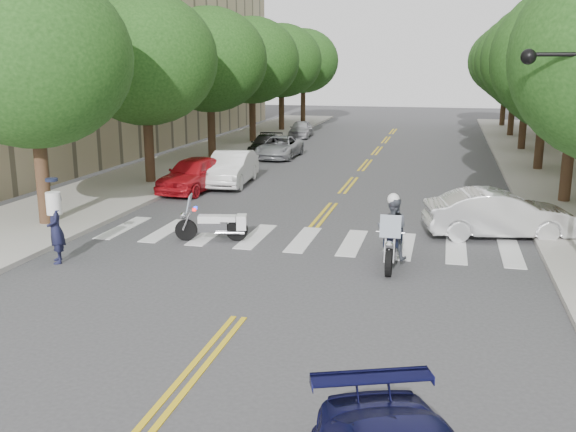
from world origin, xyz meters
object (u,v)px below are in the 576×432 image
(motorcycle_parked, at_px, (218,225))
(officer_standing, at_px, (56,229))
(convertible, at_px, (499,214))
(motorcycle_police, at_px, (392,233))

(motorcycle_parked, height_order, officer_standing, officer_standing)
(officer_standing, xyz_separation_m, convertible, (12.06, 5.68, -0.20))
(motorcycle_police, height_order, convertible, motorcycle_police)
(officer_standing, height_order, convertible, officer_standing)
(motorcycle_parked, distance_m, officer_standing, 4.80)
(motorcycle_police, distance_m, convertible, 4.79)
(motorcycle_parked, distance_m, convertible, 8.86)
(motorcycle_police, bearing_deg, convertible, -130.04)
(motorcycle_parked, bearing_deg, convertible, -86.60)
(motorcycle_parked, xyz_separation_m, convertible, (8.50, 2.49, 0.25))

